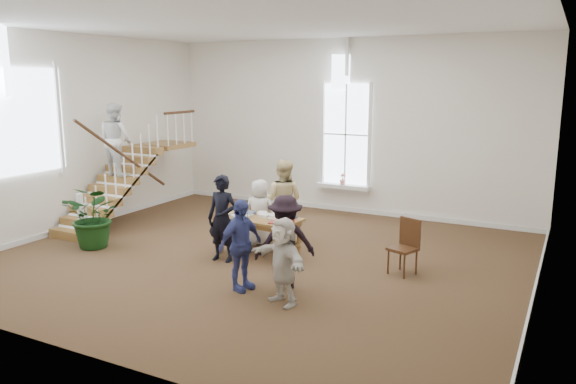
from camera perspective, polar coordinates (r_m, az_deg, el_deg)
The scene contains 12 objects.
ground at distance 11.20m, azimuth -2.80°, elevation -6.65°, with size 10.00×10.00×0.00m, color #452D1B.
room_shell at distance 14.93m, azimuth 5.69°, elevation -0.50°, with size 10.49×10.00×10.00m.
staircase at distance 14.03m, azimuth -16.82°, elevation 3.35°, with size 1.10×4.10×2.92m.
library_table at distance 11.20m, azimuth -2.89°, elevation -2.96°, with size 1.71×0.95×0.83m.
police_officer at distance 10.86m, azimuth -6.69°, elevation -2.68°, with size 0.61×0.40×1.68m, color black.
elderly_woman at distance 11.86m, azimuth -2.90°, elevation -2.08°, with size 0.69×0.45×1.41m, color silver.
person_yellow at distance 12.10m, azimuth -0.49°, elevation -0.87°, with size 0.87×0.68×1.79m, color beige.
woman_cluster_a at distance 9.35m, azimuth -4.84°, elevation -5.39°, with size 0.91×0.38×1.55m, color #374085.
woman_cluster_b at distance 9.43m, azimuth -0.28°, elevation -5.08°, with size 1.03×0.59×1.59m, color black.
woman_cluster_c at distance 8.78m, azimuth -0.52°, elevation -7.03°, with size 1.29×0.41×1.39m, color beige.
floor_plant at distance 12.34m, azimuth -19.03°, elevation -2.36°, with size 1.20×1.04×1.33m, color #113510.
side_chair at distance 10.38m, azimuth 11.89°, elevation -5.10°, with size 0.57×0.57×1.01m.
Camera 1 is at (5.38, -9.19, 3.48)m, focal length 35.00 mm.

